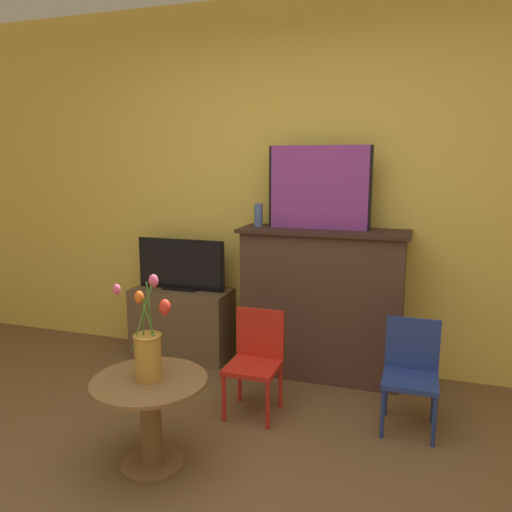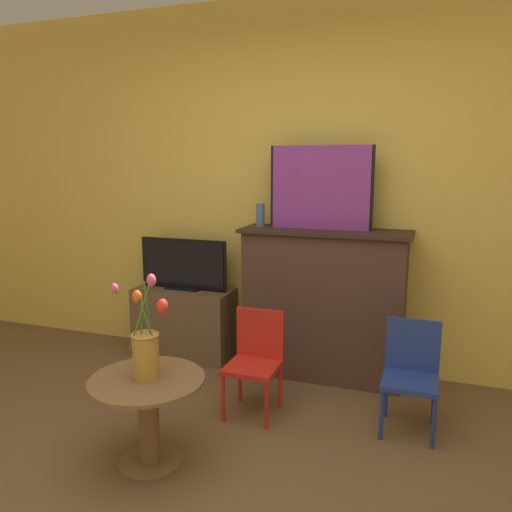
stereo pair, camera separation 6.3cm
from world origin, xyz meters
name	(u,v)px [view 1 (the left image)]	position (x,y,z in m)	size (l,w,h in m)	color
wall_back	(308,188)	(0.00, 2.13, 1.35)	(8.00, 0.06, 2.70)	#EAC651
fireplace_mantel	(322,302)	(0.16, 1.92, 0.55)	(1.18, 0.41, 1.08)	#4C3328
painting	(319,188)	(0.12, 1.92, 1.36)	(0.72, 0.03, 0.58)	black
mantel_candle	(259,215)	(-0.32, 1.92, 1.16)	(0.06, 0.06, 0.17)	#4C6699
tv_stand	(182,323)	(-0.96, 1.90, 0.28)	(0.78, 0.35, 0.55)	brown
tv_monitor	(181,265)	(-0.96, 1.91, 0.75)	(0.72, 0.12, 0.40)	black
chair_red	(256,356)	(-0.12, 1.24, 0.36)	(0.31, 0.31, 0.64)	red
chair_blue	(411,368)	(0.80, 1.35, 0.36)	(0.31, 0.31, 0.64)	navy
side_table	(150,409)	(-0.44, 0.52, 0.31)	(0.58, 0.58, 0.47)	brown
vase_tulips	(148,348)	(-0.43, 0.52, 0.64)	(0.24, 0.17, 0.53)	#B78433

